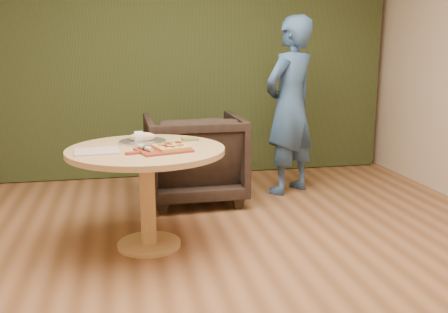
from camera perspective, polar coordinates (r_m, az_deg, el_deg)
name	(u,v)px	position (r m, az deg, el deg)	size (l,w,h in m)	color
room_shell	(238,58)	(2.85, 1.62, 11.22)	(5.04, 6.04, 2.84)	#97623C
curtain	(179,52)	(5.71, -5.19, 11.82)	(4.80, 0.14, 2.78)	#273116
pedestal_table	(147,167)	(3.65, -8.84, -1.19)	(1.13, 1.13, 0.75)	#DBAF70
pizza_paddle	(162,150)	(3.49, -7.09, 0.73)	(0.47, 0.37, 0.01)	maroon
flatbread_pizza	(171,147)	(3.50, -6.04, 1.11)	(0.27, 0.27, 0.04)	#DCAE56
cutlery_roll	(145,148)	(3.47, -8.98, 0.99)	(0.10, 0.19, 0.03)	beige
newspaper	(97,151)	(3.55, -14.34, 0.59)	(0.30, 0.25, 0.01)	white
serving_tray	(143,142)	(3.82, -9.27, 1.69)	(0.36, 0.36, 0.02)	silver
bread_roll	(141,137)	(3.81, -9.42, 2.22)	(0.19, 0.09, 0.09)	#E3C28A
green_packet	(190,139)	(3.87, -3.93, 2.01)	(0.12, 0.10, 0.02)	brown
armchair	(194,153)	(4.78, -3.48, 0.39)	(0.90, 0.84, 0.92)	black
person_standing	(290,106)	(5.02, 7.55, 5.69)	(0.64, 0.42, 1.76)	#335787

